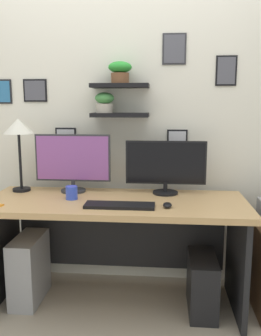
% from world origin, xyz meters
% --- Properties ---
extents(ground_plane, '(8.00, 8.00, 0.00)m').
position_xyz_m(ground_plane, '(0.00, 0.00, 0.00)').
color(ground_plane, tan).
extents(back_wall_assembly, '(4.40, 0.24, 2.70)m').
position_xyz_m(back_wall_assembly, '(-0.00, 0.44, 1.35)').
color(back_wall_assembly, silver).
rests_on(back_wall_assembly, ground).
extents(desk, '(1.77, 0.68, 0.75)m').
position_xyz_m(desk, '(0.00, 0.06, 0.54)').
color(desk, tan).
rests_on(desk, ground).
extents(monitor_left, '(0.55, 0.18, 0.42)m').
position_xyz_m(monitor_left, '(-0.34, 0.22, 0.98)').
color(monitor_left, '#2D2D33').
rests_on(monitor_left, desk).
extents(monitor_right, '(0.57, 0.18, 0.38)m').
position_xyz_m(monitor_right, '(0.34, 0.22, 0.95)').
color(monitor_right, black).
rests_on(monitor_right, desk).
extents(keyboard, '(0.44, 0.14, 0.02)m').
position_xyz_m(keyboard, '(0.05, -0.16, 0.76)').
color(keyboard, black).
rests_on(keyboard, desk).
extents(computer_mouse, '(0.06, 0.09, 0.03)m').
position_xyz_m(computer_mouse, '(0.35, -0.14, 0.77)').
color(computer_mouse, black).
rests_on(computer_mouse, desk).
extents(desk_lamp, '(0.22, 0.22, 0.53)m').
position_xyz_m(desk_lamp, '(-0.73, 0.20, 1.19)').
color(desk_lamp, black).
rests_on(desk_lamp, desk).
extents(coffee_mug, '(0.08, 0.08, 0.09)m').
position_xyz_m(coffee_mug, '(-0.30, 0.00, 0.80)').
color(coffee_mug, blue).
rests_on(coffee_mug, desk).
extents(computer_tower_left, '(0.18, 0.40, 0.47)m').
position_xyz_m(computer_tower_left, '(-0.62, -0.01, 0.23)').
color(computer_tower_left, '#99999E').
rests_on(computer_tower_left, ground).
extents(computer_tower_right, '(0.18, 0.40, 0.38)m').
position_xyz_m(computer_tower_right, '(0.59, -0.04, 0.19)').
color(computer_tower_right, black).
rests_on(computer_tower_right, ground).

